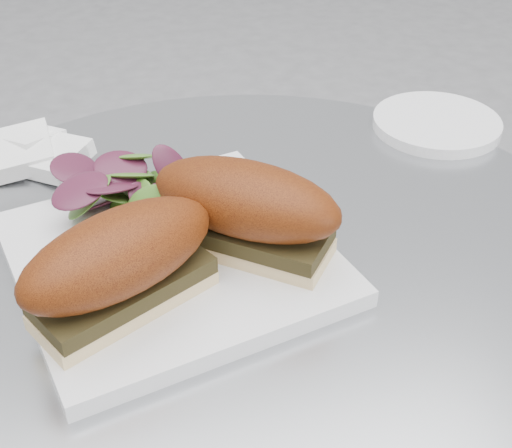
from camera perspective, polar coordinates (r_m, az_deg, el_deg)
The scene contains 6 objects.
plate at distance 0.62m, azimuth -6.80°, elevation -2.70°, with size 0.25×0.25×0.02m, color white.
sandwich_left at distance 0.54m, azimuth -10.83°, elevation -3.04°, with size 0.18×0.14×0.08m.
sandwich_right at distance 0.59m, azimuth -0.82°, elevation 1.31°, with size 0.17×0.16×0.08m.
salad at distance 0.66m, azimuth -11.05°, elevation 3.02°, with size 0.11×0.11×0.05m, color #53812A, non-canonical shape.
napkin at distance 0.78m, azimuth -17.31°, elevation 4.91°, with size 0.11×0.11×0.02m, color white, non-canonical shape.
saucer at distance 0.85m, azimuth 14.25°, elevation 7.81°, with size 0.15×0.15×0.01m, color white.
Camera 1 is at (-0.13, -0.45, 1.12)m, focal length 50.00 mm.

